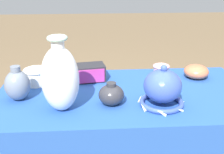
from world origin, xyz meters
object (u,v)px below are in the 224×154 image
object	(u,v)px
vase_tall_bulbous	(60,78)
cup_wide_rose	(161,70)
vase_dome_bell	(162,89)
jar_round_slate	(17,85)
mosaic_tile_box	(89,73)
cup_wide_ivory	(37,76)
bowl_shallow_terracotta	(196,72)
jar_round_charcoal	(111,95)

from	to	relation	value
vase_tall_bulbous	cup_wide_rose	xyz separation A→B (m)	(0.51, 0.36, -0.11)
vase_dome_bell	jar_round_slate	xyz separation A→B (m)	(-0.64, 0.10, -0.00)
mosaic_tile_box	cup_wide_rose	world-z (taller)	mosaic_tile_box
cup_wide_ivory	jar_round_slate	world-z (taller)	jar_round_slate
vase_tall_bulbous	cup_wide_ivory	size ratio (longest dim) A/B	2.42
mosaic_tile_box	jar_round_slate	distance (m)	0.39
vase_tall_bulbous	jar_round_slate	bearing A→B (deg)	151.62
cup_wide_rose	bowl_shallow_terracotta	world-z (taller)	bowl_shallow_terracotta
mosaic_tile_box	bowl_shallow_terracotta	xyz separation A→B (m)	(0.58, -0.01, -0.01)
cup_wide_rose	bowl_shallow_terracotta	size ratio (longest dim) A/B	0.71
bowl_shallow_terracotta	jar_round_charcoal	bearing A→B (deg)	-149.54
jar_round_charcoal	cup_wide_rose	bearing A→B (deg)	47.68
vase_dome_bell	cup_wide_rose	distance (m)	0.36
vase_tall_bulbous	vase_dome_bell	xyz separation A→B (m)	(0.43, 0.01, -0.07)
cup_wide_ivory	jar_round_slate	distance (m)	0.19
vase_tall_bulbous	jar_round_charcoal	world-z (taller)	vase_tall_bulbous
mosaic_tile_box	vase_dome_bell	bearing A→B (deg)	-53.46
vase_tall_bulbous	cup_wide_rose	world-z (taller)	vase_tall_bulbous
mosaic_tile_box	bowl_shallow_terracotta	size ratio (longest dim) A/B	1.32
vase_dome_bell	jar_round_charcoal	xyz separation A→B (m)	(-0.22, 0.02, -0.03)
vase_dome_bell	jar_round_slate	distance (m)	0.65
bowl_shallow_terracotta	vase_tall_bulbous	bearing A→B (deg)	-155.46
vase_tall_bulbous	cup_wide_rose	bearing A→B (deg)	35.27
jar_round_charcoal	cup_wide_ivory	bearing A→B (deg)	145.17
jar_round_slate	jar_round_charcoal	bearing A→B (deg)	-10.55
vase_dome_bell	cup_wide_ivory	world-z (taller)	vase_dome_bell
vase_tall_bulbous	jar_round_slate	world-z (taller)	vase_tall_bulbous
mosaic_tile_box	jar_round_charcoal	world-z (taller)	jar_round_charcoal
jar_round_slate	jar_round_charcoal	world-z (taller)	jar_round_slate
cup_wide_ivory	cup_wide_rose	world-z (taller)	cup_wide_ivory
jar_round_charcoal	vase_dome_bell	bearing A→B (deg)	-5.42
mosaic_tile_box	jar_round_charcoal	bearing A→B (deg)	-80.45
cup_wide_rose	bowl_shallow_terracotta	distance (m)	0.19
vase_tall_bulbous	cup_wide_ivory	bearing A→B (deg)	118.30
mosaic_tile_box	bowl_shallow_terracotta	bearing A→B (deg)	-9.71
cup_wide_rose	jar_round_charcoal	world-z (taller)	jar_round_charcoal
jar_round_slate	jar_round_charcoal	distance (m)	0.43
vase_dome_bell	jar_round_charcoal	world-z (taller)	vase_dome_bell
cup_wide_rose	jar_round_charcoal	xyz separation A→B (m)	(-0.30, -0.33, 0.01)
vase_tall_bulbous	mosaic_tile_box	size ratio (longest dim) A/B	1.83
vase_dome_bell	cup_wide_ivory	size ratio (longest dim) A/B	1.60
jar_round_slate	cup_wide_rose	bearing A→B (deg)	19.17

